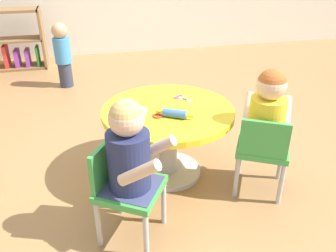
# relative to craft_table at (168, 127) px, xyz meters

# --- Properties ---
(ground_plane) EXTENTS (10.00, 10.00, 0.00)m
(ground_plane) POSITION_rel_craft_table_xyz_m (0.00, 0.00, -0.35)
(ground_plane) COLOR #9E7247
(craft_table) EXTENTS (0.83, 0.83, 0.48)m
(craft_table) POSITION_rel_craft_table_xyz_m (0.00, 0.00, 0.00)
(craft_table) COLOR silver
(craft_table) RESTS_ON ground
(child_chair_left) EXTENTS (0.41, 0.41, 0.54)m
(child_chair_left) POSITION_rel_craft_table_xyz_m (-0.34, -0.49, -0.05)
(child_chair_left) COLOR #B7B7BC
(child_chair_left) RESTS_ON ground
(seated_child_left) EXTENTS (0.44, 0.41, 0.51)m
(seated_child_left) POSITION_rel_craft_table_xyz_m (-0.31, -0.51, 0.18)
(seated_child_left) COLOR #3F4772
(seated_child_left) RESTS_ON ground
(child_chair_right) EXTENTS (0.41, 0.41, 0.54)m
(child_chair_right) POSITION_rel_craft_table_xyz_m (0.51, -0.31, -0.05)
(child_chair_right) COLOR #B7B7BC
(child_chair_right) RESTS_ON ground
(seated_child_right) EXTENTS (0.40, 0.43, 0.51)m
(seated_child_right) POSITION_rel_craft_table_xyz_m (0.52, -0.28, 0.18)
(seated_child_right) COLOR #3F4772
(seated_child_right) RESTS_ON ground
(bookshelf_low) EXTENTS (0.93, 0.28, 0.70)m
(bookshelf_low) POSITION_rel_craft_table_xyz_m (-1.39, 2.55, -0.06)
(bookshelf_low) COLOR olive
(bookshelf_low) RESTS_ON ground
(toddler_standing) EXTENTS (0.17, 0.17, 0.67)m
(toddler_standing) POSITION_rel_craft_table_xyz_m (-0.70, 1.81, 0.01)
(toddler_standing) COLOR #33384C
(toddler_standing) RESTS_ON ground
(rolling_pin) EXTENTS (0.21, 0.14, 0.05)m
(rolling_pin) POSITION_rel_craft_table_xyz_m (0.01, -0.12, 0.15)
(rolling_pin) COLOR #3F72CC
(rolling_pin) RESTS_ON craft_table
(craft_scissors) EXTENTS (0.12, 0.14, 0.01)m
(craft_scissors) POSITION_rel_craft_table_xyz_m (0.12, 0.14, 0.13)
(craft_scissors) COLOR silver
(craft_scissors) RESTS_ON craft_table
(playdough_blob_0) EXTENTS (0.14, 0.14, 0.02)m
(playdough_blob_0) POSITION_rel_craft_table_xyz_m (-0.20, -0.01, 0.13)
(playdough_blob_0) COLOR #B2E58C
(playdough_blob_0) RESTS_ON craft_table
(cookie_cutter_0) EXTENTS (0.05, 0.05, 0.01)m
(cookie_cutter_0) POSITION_rel_craft_table_xyz_m (-0.16, 0.07, 0.13)
(cookie_cutter_0) COLOR orange
(cookie_cutter_0) RESTS_ON craft_table
(cookie_cutter_1) EXTENTS (0.06, 0.06, 0.01)m
(cookie_cutter_1) POSITION_rel_craft_table_xyz_m (-0.09, -0.09, 0.13)
(cookie_cutter_1) COLOR red
(cookie_cutter_1) RESTS_ON craft_table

